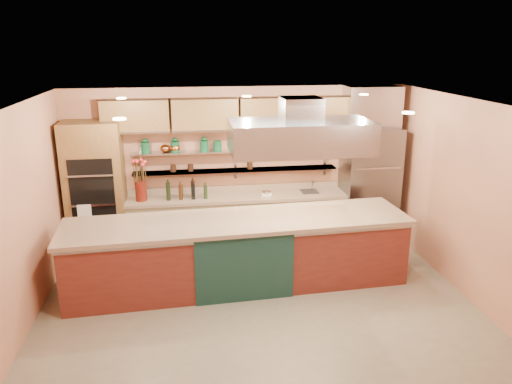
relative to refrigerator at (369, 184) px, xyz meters
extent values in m
cube|color=gray|center=(-2.35, -2.14, -1.06)|extent=(6.00, 5.00, 0.02)
cube|color=black|center=(-2.35, -2.14, 1.75)|extent=(6.00, 5.00, 0.02)
cube|color=tan|center=(-2.35, 0.36, 0.35)|extent=(6.00, 0.04, 2.80)
cube|color=tan|center=(-2.35, -4.64, 0.35)|extent=(6.00, 0.04, 2.80)
cube|color=tan|center=(-5.35, -2.14, 0.35)|extent=(0.04, 5.00, 2.80)
cube|color=tan|center=(0.65, -2.14, 0.35)|extent=(0.04, 5.00, 2.80)
cube|color=brown|center=(-4.80, 0.04, 0.10)|extent=(0.95, 0.64, 2.30)
cube|color=slate|center=(0.00, 0.00, 0.00)|extent=(0.95, 0.72, 2.10)
cube|color=tan|center=(-2.40, 0.06, -0.58)|extent=(3.84, 0.64, 0.93)
cube|color=#A4A7AB|center=(-2.40, 0.23, 0.30)|extent=(3.60, 0.26, 0.03)
cube|color=#A4A7AB|center=(-2.40, 0.23, 0.65)|extent=(3.60, 0.26, 0.03)
cube|color=brown|center=(-2.35, 0.18, 1.30)|extent=(4.60, 0.36, 0.55)
cube|color=#A4A7AB|center=(-1.65, -1.47, 1.20)|extent=(2.00, 1.00, 0.45)
cube|color=#FFE5A5|center=(-2.35, -1.94, 1.72)|extent=(4.00, 2.80, 0.02)
cube|color=maroon|center=(-2.55, -1.47, -0.53)|extent=(5.04, 1.36, 1.04)
cylinder|color=#5B160D|center=(-4.06, 0.01, 0.05)|extent=(0.25, 0.25, 0.34)
cube|color=black|center=(-3.28, 0.01, 0.00)|extent=(0.78, 0.43, 0.24)
cube|color=white|center=(-1.89, 0.01, -0.07)|extent=(0.21, 0.18, 0.10)
cylinder|color=silver|center=(-1.03, 0.11, -0.02)|extent=(0.04, 0.04, 0.21)
ellipsoid|color=#C86A2E|center=(-3.62, 0.23, 0.73)|extent=(0.17, 0.17, 0.13)
cylinder|color=#0F4927|center=(-2.72, 0.23, 0.75)|extent=(0.18, 0.18, 0.17)
camera|label=1|loc=(-3.28, -8.31, 2.51)|focal=35.00mm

